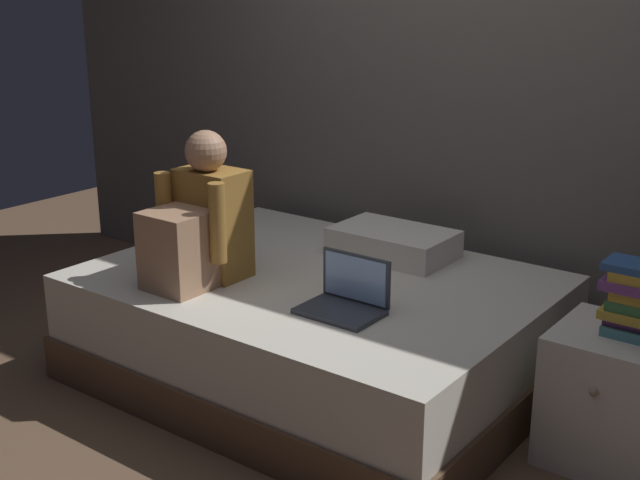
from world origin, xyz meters
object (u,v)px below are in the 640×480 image
at_px(person_sitting, 199,225).
at_px(pillow, 393,242).
at_px(book_stack, 635,300).
at_px(bed, 316,328).
at_px(laptop, 346,298).
at_px(nightstand, 612,397).

xyz_separation_m(person_sitting, pillow, (0.49, 0.80, -0.19)).
bearing_deg(pillow, book_stack, -14.46).
relative_size(person_sitting, book_stack, 2.38).
xyz_separation_m(bed, pillow, (0.12, 0.45, 0.32)).
xyz_separation_m(laptop, pillow, (-0.22, 0.71, 0.01)).
height_order(bed, nightstand, nightstand).
distance_m(nightstand, book_stack, 0.40).
height_order(laptop, book_stack, book_stack).
relative_size(bed, book_stack, 7.26).
distance_m(nightstand, laptop, 1.07).
bearing_deg(bed, laptop, -36.67).
distance_m(person_sitting, pillow, 0.95).
relative_size(bed, laptop, 6.25).
height_order(nightstand, book_stack, book_stack).
xyz_separation_m(bed, book_stack, (1.34, 0.14, 0.41)).
bearing_deg(nightstand, bed, -174.40).
relative_size(nightstand, book_stack, 1.90).
bearing_deg(book_stack, nightstand, -169.24).
height_order(laptop, pillow, laptop).
height_order(nightstand, laptop, laptop).
distance_m(bed, pillow, 0.56).
bearing_deg(person_sitting, pillow, 58.28).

